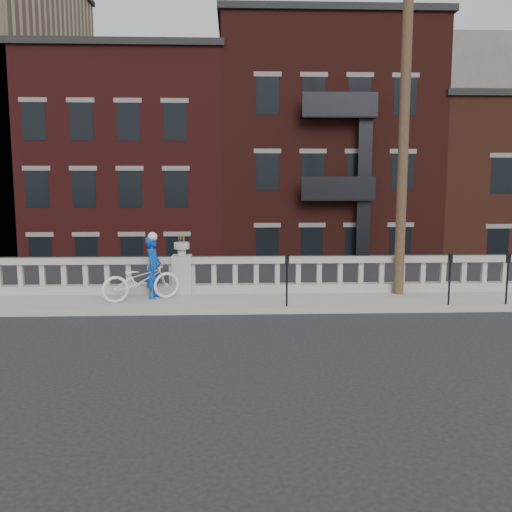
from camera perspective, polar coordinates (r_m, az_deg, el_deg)
The scene contains 11 objects.
ground at distance 12.83m, azimuth -8.88°, elevation -7.89°, with size 120.00×120.00×0.00m, color black.
sidewalk at distance 15.70m, azimuth -7.65°, elevation -4.65°, with size 32.00×2.20×0.15m, color gray.
balustrade at distance 16.52m, azimuth -7.39°, elevation -2.02°, with size 28.00×0.34×1.03m.
planter_pedestal at distance 16.49m, azimuth -7.40°, elevation -1.37°, with size 0.55×0.55×1.76m.
lower_level at distance 35.33m, azimuth -3.84°, elevation 6.52°, with size 80.00×44.00×20.80m.
utility_pole at distance 16.65m, azimuth 14.63°, elevation 13.74°, with size 1.60×0.28×10.00m.
parking_meter_b at distance 14.69m, azimuth 3.11°, elevation -1.80°, with size 0.10×0.09×1.36m.
parking_meter_c at distance 15.68m, azimuth 18.81°, elevation -1.60°, with size 0.10×0.09×1.36m.
parking_meter_d at distance 16.30m, azimuth 23.86°, elevation -1.51°, with size 0.10×0.09×1.36m.
bicycle at distance 15.73m, azimuth -11.43°, elevation -2.36°, with size 0.74×2.13×1.12m, color white.
cyclist at distance 15.94m, azimuth -10.23°, elevation -1.10°, with size 0.63×0.41×1.72m, color #0B3EA9.
Camera 1 is at (1.46, -12.26, 3.47)m, focal length 40.00 mm.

